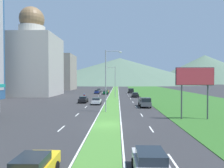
% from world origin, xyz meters
% --- Properties ---
extents(ground_plane, '(600.00, 600.00, 0.00)m').
position_xyz_m(ground_plane, '(0.00, 0.00, 0.00)').
color(ground_plane, '#2D2D30').
extents(grass_median, '(3.20, 240.00, 0.06)m').
position_xyz_m(grass_median, '(0.00, 60.00, 0.03)').
color(grass_median, '#477F33').
rests_on(grass_median, ground_plane).
extents(grass_verge_right, '(24.00, 240.00, 0.06)m').
position_xyz_m(grass_verge_right, '(20.60, 60.00, 0.03)').
color(grass_verge_right, '#2D6023').
rests_on(grass_verge_right, ground_plane).
extents(lane_dash_left_1, '(0.16, 2.80, 0.01)m').
position_xyz_m(lane_dash_left_1, '(-5.10, -11.03, 0.01)').
color(lane_dash_left_1, silver).
rests_on(lane_dash_left_1, ground_plane).
extents(lane_dash_left_2, '(0.16, 2.80, 0.01)m').
position_xyz_m(lane_dash_left_2, '(-5.10, -2.06, 0.01)').
color(lane_dash_left_2, silver).
rests_on(lane_dash_left_2, ground_plane).
extents(lane_dash_left_3, '(0.16, 2.80, 0.01)m').
position_xyz_m(lane_dash_left_3, '(-5.10, 6.90, 0.01)').
color(lane_dash_left_3, silver).
rests_on(lane_dash_left_3, ground_plane).
extents(lane_dash_left_4, '(0.16, 2.80, 0.01)m').
position_xyz_m(lane_dash_left_4, '(-5.10, 15.87, 0.01)').
color(lane_dash_left_4, silver).
rests_on(lane_dash_left_4, ground_plane).
extents(lane_dash_left_5, '(0.16, 2.80, 0.01)m').
position_xyz_m(lane_dash_left_5, '(-5.10, 24.84, 0.01)').
color(lane_dash_left_5, silver).
rests_on(lane_dash_left_5, ground_plane).
extents(lane_dash_left_6, '(0.16, 2.80, 0.01)m').
position_xyz_m(lane_dash_left_6, '(-5.10, 33.81, 0.01)').
color(lane_dash_left_6, silver).
rests_on(lane_dash_left_6, ground_plane).
extents(lane_dash_left_7, '(0.16, 2.80, 0.01)m').
position_xyz_m(lane_dash_left_7, '(-5.10, 42.78, 0.01)').
color(lane_dash_left_7, silver).
rests_on(lane_dash_left_7, ground_plane).
extents(lane_dash_left_8, '(0.16, 2.80, 0.01)m').
position_xyz_m(lane_dash_left_8, '(-5.10, 51.74, 0.01)').
color(lane_dash_left_8, silver).
rests_on(lane_dash_left_8, ground_plane).
extents(lane_dash_left_9, '(0.16, 2.80, 0.01)m').
position_xyz_m(lane_dash_left_9, '(-5.10, 60.71, 0.01)').
color(lane_dash_left_9, silver).
rests_on(lane_dash_left_9, ground_plane).
extents(lane_dash_right_1, '(0.16, 2.80, 0.01)m').
position_xyz_m(lane_dash_right_1, '(5.10, -11.03, 0.01)').
color(lane_dash_right_1, silver).
rests_on(lane_dash_right_1, ground_plane).
extents(lane_dash_right_2, '(0.16, 2.80, 0.01)m').
position_xyz_m(lane_dash_right_2, '(5.10, -2.06, 0.01)').
color(lane_dash_right_2, silver).
rests_on(lane_dash_right_2, ground_plane).
extents(lane_dash_right_3, '(0.16, 2.80, 0.01)m').
position_xyz_m(lane_dash_right_3, '(5.10, 6.90, 0.01)').
color(lane_dash_right_3, silver).
rests_on(lane_dash_right_3, ground_plane).
extents(lane_dash_right_4, '(0.16, 2.80, 0.01)m').
position_xyz_m(lane_dash_right_4, '(5.10, 15.87, 0.01)').
color(lane_dash_right_4, silver).
rests_on(lane_dash_right_4, ground_plane).
extents(lane_dash_right_5, '(0.16, 2.80, 0.01)m').
position_xyz_m(lane_dash_right_5, '(5.10, 24.84, 0.01)').
color(lane_dash_right_5, silver).
rests_on(lane_dash_right_5, ground_plane).
extents(lane_dash_right_6, '(0.16, 2.80, 0.01)m').
position_xyz_m(lane_dash_right_6, '(5.10, 33.81, 0.01)').
color(lane_dash_right_6, silver).
rests_on(lane_dash_right_6, ground_plane).
extents(lane_dash_right_7, '(0.16, 2.80, 0.01)m').
position_xyz_m(lane_dash_right_7, '(5.10, 42.78, 0.01)').
color(lane_dash_right_7, silver).
rests_on(lane_dash_right_7, ground_plane).
extents(lane_dash_right_8, '(0.16, 2.80, 0.01)m').
position_xyz_m(lane_dash_right_8, '(5.10, 51.74, 0.01)').
color(lane_dash_right_8, silver).
rests_on(lane_dash_right_8, ground_plane).
extents(lane_dash_right_9, '(0.16, 2.80, 0.01)m').
position_xyz_m(lane_dash_right_9, '(5.10, 60.71, 0.01)').
color(lane_dash_right_9, silver).
rests_on(lane_dash_right_9, ground_plane).
extents(edge_line_median_left, '(0.16, 240.00, 0.01)m').
position_xyz_m(edge_line_median_left, '(-1.75, 60.00, 0.01)').
color(edge_line_median_left, silver).
rests_on(edge_line_median_left, ground_plane).
extents(edge_line_median_right, '(0.16, 240.00, 0.01)m').
position_xyz_m(edge_line_median_right, '(1.75, 60.00, 0.01)').
color(edge_line_median_right, silver).
rests_on(edge_line_median_right, ground_plane).
extents(domed_building, '(17.62, 17.62, 31.10)m').
position_xyz_m(domed_building, '(-28.85, 45.83, 12.26)').
color(domed_building, '#B7B2A8').
rests_on(domed_building, ground_plane).
extents(midrise_colored, '(16.64, 16.64, 19.08)m').
position_xyz_m(midrise_colored, '(-31.04, 85.11, 9.54)').
color(midrise_colored, '#9E9384').
rests_on(midrise_colored, ground_plane).
extents(hill_far_left, '(201.26, 201.26, 36.46)m').
position_xyz_m(hill_far_left, '(-103.84, 232.28, 18.23)').
color(hill_far_left, '#516B56').
rests_on(hill_far_left, ground_plane).
extents(hill_far_center, '(233.05, 233.05, 34.75)m').
position_xyz_m(hill_far_center, '(4.30, 250.15, 17.37)').
color(hill_far_center, '#516B56').
rests_on(hill_far_center, ground_plane).
extents(hill_far_right, '(174.77, 174.77, 42.97)m').
position_xyz_m(hill_far_right, '(134.95, 287.60, 21.48)').
color(hill_far_right, '#516B56').
rests_on(hill_far_right, ground_plane).
extents(street_lamp_near, '(2.84, 0.30, 10.56)m').
position_xyz_m(street_lamp_near, '(-0.44, 9.53, 5.99)').
color(street_lamp_near, '#99999E').
rests_on(street_lamp_near, ground_plane).
extents(street_lamp_mid, '(3.23, 0.29, 9.53)m').
position_xyz_m(street_lamp_mid, '(0.23, 37.62, 5.50)').
color(street_lamp_mid, '#99999E').
rests_on(street_lamp_mid, ground_plane).
extents(billboard_roadside, '(5.34, 0.28, 7.30)m').
position_xyz_m(billboard_roadside, '(12.05, 3.52, 5.62)').
color(billboard_roadside, '#4C4C51').
rests_on(billboard_roadside, ground_plane).
extents(car_0, '(2.01, 4.78, 1.49)m').
position_xyz_m(car_0, '(6.94, 39.34, 0.77)').
color(car_0, black).
rests_on(car_0, ground_plane).
extents(car_1, '(1.96, 4.20, 1.54)m').
position_xyz_m(car_1, '(-6.95, 23.44, 0.78)').
color(car_1, black).
rests_on(car_1, ground_plane).
extents(car_3, '(2.03, 4.08, 1.47)m').
position_xyz_m(car_3, '(-3.43, 20.37, 0.75)').
color(car_3, silver).
rests_on(car_3, ground_plane).
extents(car_4, '(1.97, 4.57, 1.54)m').
position_xyz_m(car_4, '(3.17, -13.47, 0.78)').
color(car_4, '#B2B2B7').
rests_on(car_4, ground_plane).
extents(car_5, '(1.92, 4.21, 1.51)m').
position_xyz_m(car_5, '(-7.00, 65.69, 0.77)').
color(car_5, slate).
rests_on(car_5, ground_plane).
extents(car_6, '(1.88, 4.61, 1.47)m').
position_xyz_m(car_6, '(-3.17, 58.11, 0.76)').
color(car_6, '#C6842D').
rests_on(car_6, ground_plane).
extents(car_7, '(1.91, 4.33, 1.46)m').
position_xyz_m(car_7, '(-3.21, 51.07, 0.76)').
color(car_7, '#0C5128').
rests_on(car_7, ground_plane).
extents(car_8, '(1.86, 4.03, 1.49)m').
position_xyz_m(car_8, '(-6.82, 54.23, 0.75)').
color(car_8, navy).
rests_on(car_8, ground_plane).
extents(pickup_truck_0, '(2.18, 5.40, 2.00)m').
position_xyz_m(pickup_truck_0, '(6.86, 58.24, 0.98)').
color(pickup_truck_0, black).
rests_on(pickup_truck_0, ground_plane).
extents(pickup_truck_1, '(2.18, 5.40, 2.00)m').
position_xyz_m(pickup_truck_1, '(6.83, 16.11, 0.98)').
color(pickup_truck_1, '#515459').
rests_on(pickup_truck_1, ground_plane).
extents(motorcycle_rider, '(0.36, 2.00, 1.80)m').
position_xyz_m(motorcycle_rider, '(-7.58, 28.64, 0.75)').
color(motorcycle_rider, black).
rests_on(motorcycle_rider, ground_plane).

